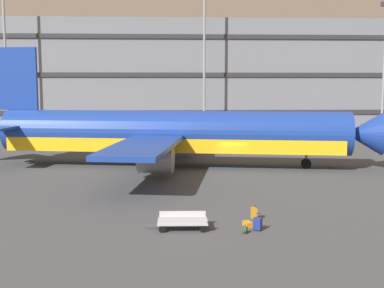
{
  "coord_description": "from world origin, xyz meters",
  "views": [
    {
      "loc": [
        -5.65,
        -43.38,
        7.51
      ],
      "look_at": [
        -3.81,
        -5.89,
        3.0
      ],
      "focal_mm": 46.48,
      "sensor_mm": 36.0,
      "label": 1
    }
  ],
  "objects_px": {
    "baggage_cart": "(183,221)",
    "suitcase_laid_flat": "(248,224)",
    "airliner": "(169,134)",
    "suitcase_silver": "(258,224)",
    "backpack_teal": "(245,230)",
    "suitcase_scuffed": "(254,213)"
  },
  "relations": [
    {
      "from": "suitcase_laid_flat",
      "to": "suitcase_silver",
      "type": "height_order",
      "value": "suitcase_silver"
    },
    {
      "from": "airliner",
      "to": "suitcase_silver",
      "type": "xyz_separation_m",
      "value": [
        4.5,
        -20.67,
        -2.64
      ]
    },
    {
      "from": "suitcase_silver",
      "to": "suitcase_scuffed",
      "type": "relative_size",
      "value": 1.11
    },
    {
      "from": "backpack_teal",
      "to": "airliner",
      "type": "bearing_deg",
      "value": 100.05
    },
    {
      "from": "suitcase_silver",
      "to": "suitcase_scuffed",
      "type": "height_order",
      "value": "suitcase_silver"
    },
    {
      "from": "suitcase_laid_flat",
      "to": "baggage_cart",
      "type": "height_order",
      "value": "baggage_cart"
    },
    {
      "from": "suitcase_laid_flat",
      "to": "suitcase_scuffed",
      "type": "bearing_deg",
      "value": 66.65
    },
    {
      "from": "suitcase_laid_flat",
      "to": "baggage_cart",
      "type": "distance_m",
      "value": 3.53
    },
    {
      "from": "backpack_teal",
      "to": "suitcase_silver",
      "type": "bearing_deg",
      "value": 33.31
    },
    {
      "from": "suitcase_laid_flat",
      "to": "backpack_teal",
      "type": "xyz_separation_m",
      "value": [
        -0.37,
        -1.27,
        0.07
      ]
    },
    {
      "from": "airliner",
      "to": "suitcase_laid_flat",
      "type": "height_order",
      "value": "airliner"
    },
    {
      "from": "airliner",
      "to": "suitcase_laid_flat",
      "type": "distance_m",
      "value": 20.51
    },
    {
      "from": "airliner",
      "to": "suitcase_silver",
      "type": "distance_m",
      "value": 21.32
    },
    {
      "from": "airliner",
      "to": "baggage_cart",
      "type": "relative_size",
      "value": 11.46
    },
    {
      "from": "suitcase_silver",
      "to": "baggage_cart",
      "type": "bearing_deg",
      "value": 174.15
    },
    {
      "from": "baggage_cart",
      "to": "suitcase_laid_flat",
      "type": "bearing_deg",
      "value": 6.24
    },
    {
      "from": "airliner",
      "to": "backpack_teal",
      "type": "xyz_separation_m",
      "value": [
        3.75,
        -21.16,
        -2.79
      ]
    },
    {
      "from": "airliner",
      "to": "suitcase_silver",
      "type": "bearing_deg",
      "value": -77.73
    },
    {
      "from": "suitcase_laid_flat",
      "to": "backpack_teal",
      "type": "relative_size",
      "value": 1.5
    },
    {
      "from": "suitcase_scuffed",
      "to": "suitcase_silver",
      "type": "bearing_deg",
      "value": -94.71
    },
    {
      "from": "suitcase_silver",
      "to": "backpack_teal",
      "type": "bearing_deg",
      "value": -146.69
    },
    {
      "from": "airliner",
      "to": "suitcase_scuffed",
      "type": "xyz_separation_m",
      "value": [
        4.67,
        -18.62,
        -2.63
      ]
    }
  ]
}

